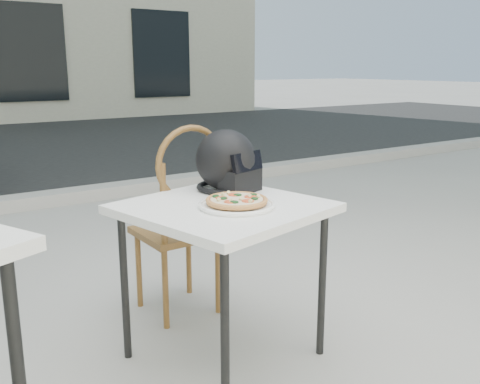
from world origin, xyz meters
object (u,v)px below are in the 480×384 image
cafe_table_main (224,218)px  cafe_chair_main (183,212)px  plate (237,205)px  pizza (237,200)px  helmet (227,164)px

cafe_table_main → cafe_chair_main: size_ratio=0.89×
plate → pizza: (0.00, 0.00, 0.02)m
pizza → cafe_chair_main: size_ratio=0.32×
plate → pizza: pizza is taller
cafe_table_main → plate: (0.02, -0.08, 0.08)m
cafe_table_main → pizza: (0.02, -0.08, 0.10)m
plate → helmet: helmet is taller
plate → helmet: (0.14, 0.29, 0.12)m
pizza → cafe_table_main: bearing=102.9°
helmet → cafe_chair_main: size_ratio=0.36×
pizza → cafe_chair_main: bearing=86.8°
plate → helmet: size_ratio=0.98×
pizza → helmet: bearing=64.5°
helmet → cafe_chair_main: bearing=95.3°
cafe_table_main → helmet: (0.16, 0.22, 0.19)m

